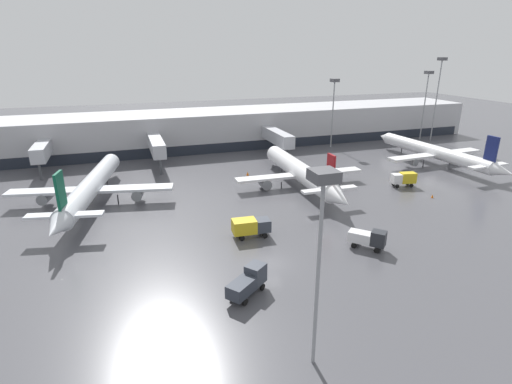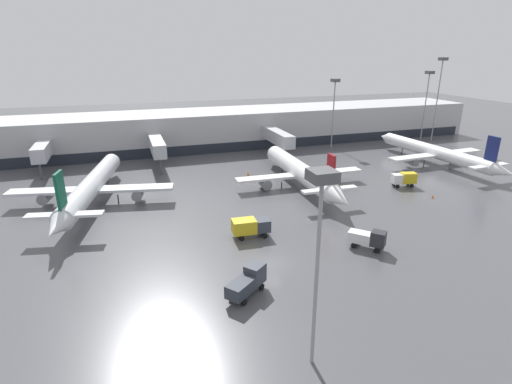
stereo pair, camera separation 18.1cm
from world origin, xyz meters
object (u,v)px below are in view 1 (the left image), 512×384
traffic_cone_1 (432,196)px  apron_light_mast_6 (334,93)px  parked_jet_1 (300,172)px  service_truck_3 (404,178)px  parked_jet_2 (436,152)px  service_truck_0 (248,281)px  service_truck_1 (251,226)px  apron_light_mast_1 (440,77)px  apron_light_mast_2 (322,214)px  parked_jet_0 (91,187)px  apron_light_mast_4 (427,86)px  service_truck_2 (368,238)px  traffic_cone_2 (248,173)px

traffic_cone_1 → apron_light_mast_6: 41.27m
parked_jet_1 → service_truck_3: bearing=-108.6°
parked_jet_1 → service_truck_3: 18.97m
parked_jet_1 → parked_jet_2: size_ratio=0.96×
service_truck_0 → apron_light_mast_6: bearing=16.4°
service_truck_1 → traffic_cone_1: size_ratio=9.13×
apron_light_mast_1 → apron_light_mast_2: 94.48m
parked_jet_2 → service_truck_1: parked_jet_2 is taller
parked_jet_0 → parked_jet_2: parked_jet_0 is taller
traffic_cone_1 → apron_light_mast_4: bearing=52.4°
service_truck_0 → parked_jet_0: bearing=78.7°
service_truck_0 → service_truck_3: size_ratio=1.11×
parked_jet_0 → service_truck_2: parked_jet_0 is taller
service_truck_2 → apron_light_mast_4: 74.15m
parked_jet_1 → service_truck_2: 25.43m
parked_jet_1 → service_truck_0: 35.86m
parked_jet_1 → parked_jet_2: bearing=-82.5°
parked_jet_1 → service_truck_2: (-2.21, -25.31, -1.23)m
parked_jet_2 → apron_light_mast_1: bearing=-42.9°
apron_light_mast_1 → traffic_cone_1: bearing=-130.7°
service_truck_3 → apron_light_mast_2: bearing=55.2°
service_truck_1 → apron_light_mast_4: apron_light_mast_4 is taller
traffic_cone_2 → apron_light_mast_4: size_ratio=0.04×
parked_jet_2 → apron_light_mast_2: (-51.19, -44.36, 10.12)m
parked_jet_2 → apron_light_mast_4: 30.00m
parked_jet_1 → service_truck_0: bearing=148.4°
service_truck_3 → traffic_cone_1: size_ratio=8.10×
apron_light_mast_4 → parked_jet_0: bearing=-163.9°
service_truck_0 → apron_light_mast_6: (40.11, 56.04, 12.06)m
service_truck_1 → service_truck_2: 15.16m
parked_jet_2 → service_truck_3: size_ratio=8.00×
parked_jet_0 → service_truck_3: (53.51, -8.59, -1.42)m
traffic_cone_1 → parked_jet_2: bearing=47.9°
service_truck_3 → traffic_cone_2: size_ratio=6.11×
apron_light_mast_2 → service_truck_1: bearing=84.4°
service_truck_1 → apron_light_mast_6: bearing=54.2°
service_truck_0 → traffic_cone_2: (12.35, 39.29, -1.13)m
traffic_cone_1 → service_truck_2: bearing=-149.6°
service_truck_3 → traffic_cone_2: 29.50m
parked_jet_2 → traffic_cone_2: 41.35m
service_truck_1 → apron_light_mast_1: bearing=36.1°
parked_jet_0 → traffic_cone_1: 56.49m
parked_jet_0 → traffic_cone_2: 29.54m
apron_light_mast_2 → service_truck_2: bearing=45.3°
parked_jet_0 → traffic_cone_2: size_ratio=49.09×
apron_light_mast_2 → service_truck_3: bearing=44.2°
apron_light_mast_2 → traffic_cone_2: bearing=78.4°
traffic_cone_1 → service_truck_3: bearing=97.3°
service_truck_2 → traffic_cone_2: size_ratio=5.88×
service_truck_0 → service_truck_2: size_ratio=1.15×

